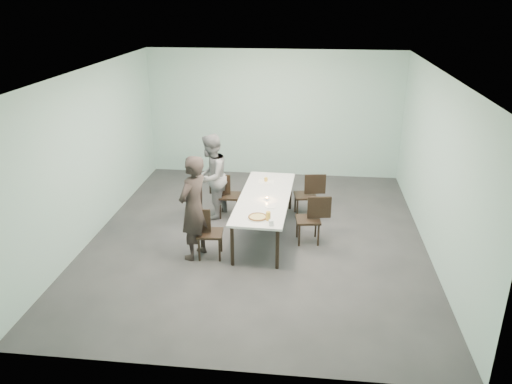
# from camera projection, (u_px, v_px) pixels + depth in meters

# --- Properties ---
(ground) EXTENTS (7.00, 7.00, 0.00)m
(ground) POSITION_uv_depth(u_px,v_px,m) (258.00, 237.00, 9.18)
(ground) COLOR #333335
(ground) RESTS_ON ground
(room_shell) EXTENTS (6.02, 7.02, 3.01)m
(room_shell) POSITION_uv_depth(u_px,v_px,m) (258.00, 130.00, 8.42)
(room_shell) COLOR #A3CEC3
(room_shell) RESTS_ON ground
(table) EXTENTS (0.99, 2.63, 0.75)m
(table) POSITION_uv_depth(u_px,v_px,m) (265.00, 199.00, 9.07)
(table) COLOR white
(table) RESTS_ON ground
(chair_near_left) EXTENTS (0.63, 0.46, 0.87)m
(chair_near_left) POSITION_uv_depth(u_px,v_px,m) (205.00, 230.00, 8.35)
(chair_near_left) COLOR black
(chair_near_left) RESTS_ON ground
(chair_far_left) EXTENTS (0.62, 0.43, 0.87)m
(chair_far_left) POSITION_uv_depth(u_px,v_px,m) (226.00, 192.00, 9.89)
(chair_far_left) COLOR black
(chair_far_left) RESTS_ON ground
(chair_near_right) EXTENTS (0.64, 0.48, 0.87)m
(chair_near_right) POSITION_uv_depth(u_px,v_px,m) (313.00, 216.00, 8.85)
(chair_near_right) COLOR black
(chair_near_right) RESTS_ON ground
(chair_far_right) EXTENTS (0.64, 0.48, 0.87)m
(chair_far_right) POSITION_uv_depth(u_px,v_px,m) (309.00, 192.00, 9.90)
(chair_far_right) COLOR black
(chair_far_right) RESTS_ON ground
(diner_near) EXTENTS (0.65, 0.77, 1.79)m
(diner_near) POSITION_uv_depth(u_px,v_px,m) (193.00, 208.00, 8.20)
(diner_near) COLOR black
(diner_near) RESTS_ON ground
(diner_far) EXTENTS (0.80, 0.94, 1.70)m
(diner_far) POSITION_uv_depth(u_px,v_px,m) (211.00, 177.00, 9.72)
(diner_far) COLOR gray
(diner_far) RESTS_ON ground
(pizza) EXTENTS (0.34, 0.34, 0.04)m
(pizza) POSITION_uv_depth(u_px,v_px,m) (258.00, 217.00, 8.17)
(pizza) COLOR white
(pizza) RESTS_ON table
(side_plate) EXTENTS (0.18, 0.18, 0.01)m
(side_plate) POSITION_uv_depth(u_px,v_px,m) (270.00, 207.00, 8.60)
(side_plate) COLOR white
(side_plate) RESTS_ON table
(beer_glass) EXTENTS (0.08, 0.08, 0.15)m
(beer_glass) POSITION_uv_depth(u_px,v_px,m) (268.00, 216.00, 8.08)
(beer_glass) COLOR gold
(beer_glass) RESTS_ON table
(water_tumbler) EXTENTS (0.08, 0.08, 0.09)m
(water_tumbler) POSITION_uv_depth(u_px,v_px,m) (271.00, 223.00, 7.91)
(water_tumbler) COLOR silver
(water_tumbler) RESTS_ON table
(tealight) EXTENTS (0.06, 0.06, 0.05)m
(tealight) POSITION_uv_depth(u_px,v_px,m) (267.00, 199.00, 8.89)
(tealight) COLOR silver
(tealight) RESTS_ON table
(amber_tumbler) EXTENTS (0.07, 0.07, 0.08)m
(amber_tumbler) POSITION_uv_depth(u_px,v_px,m) (266.00, 180.00, 9.74)
(amber_tumbler) COLOR gold
(amber_tumbler) RESTS_ON table
(menu) EXTENTS (0.31, 0.23, 0.01)m
(menu) POSITION_uv_depth(u_px,v_px,m) (266.00, 182.00, 9.74)
(menu) COLOR silver
(menu) RESTS_ON table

